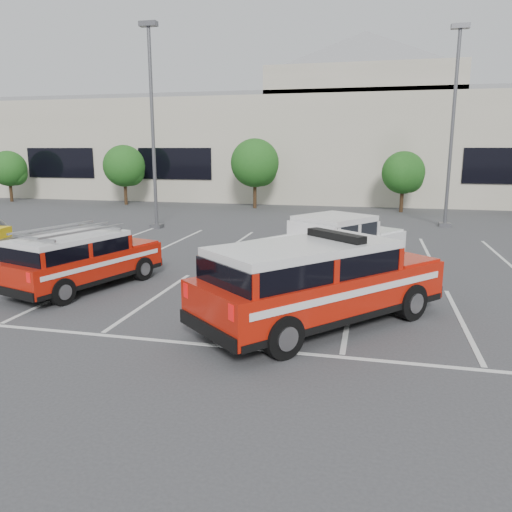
{
  "coord_description": "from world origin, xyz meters",
  "views": [
    {
      "loc": [
        3.16,
        -12.38,
        4.11
      ],
      "look_at": [
        -0.1,
        1.48,
        1.05
      ],
      "focal_mm": 35.0,
      "sensor_mm": 36.0,
      "label": 1
    }
  ],
  "objects_px": {
    "tree_left": "(126,167)",
    "light_pole_left": "(153,128)",
    "ladder_suv": "(82,264)",
    "tree_mid_right": "(405,174)",
    "light_pole_mid": "(452,128)",
    "white_pickup": "(324,253)",
    "convention_building": "(340,142)",
    "tree_mid_left": "(256,165)",
    "tree_far_left": "(10,170)",
    "fire_chief_suv": "(318,288)"
  },
  "relations": [
    {
      "from": "tree_left",
      "to": "tree_mid_right",
      "type": "xyz_separation_m",
      "value": [
        20.0,
        -0.0,
        -0.27
      ]
    },
    {
      "from": "white_pickup",
      "to": "ladder_suv",
      "type": "distance_m",
      "value": 7.54
    },
    {
      "from": "convention_building",
      "to": "tree_left",
      "type": "height_order",
      "value": "convention_building"
    },
    {
      "from": "light_pole_mid",
      "to": "tree_mid_right",
      "type": "bearing_deg",
      "value": 107.52
    },
    {
      "from": "tree_far_left",
      "to": "tree_left",
      "type": "distance_m",
      "value": 10.0
    },
    {
      "from": "tree_left",
      "to": "light_pole_mid",
      "type": "xyz_separation_m",
      "value": [
        21.91,
        -6.05,
        2.41
      ]
    },
    {
      "from": "light_pole_mid",
      "to": "light_pole_left",
      "type": "bearing_deg",
      "value": -165.07
    },
    {
      "from": "tree_far_left",
      "to": "light_pole_left",
      "type": "bearing_deg",
      "value": -30.71
    },
    {
      "from": "tree_left",
      "to": "light_pole_left",
      "type": "relative_size",
      "value": 0.43
    },
    {
      "from": "tree_mid_right",
      "to": "tree_left",
      "type": "bearing_deg",
      "value": 180.0
    },
    {
      "from": "tree_mid_right",
      "to": "light_pole_mid",
      "type": "xyz_separation_m",
      "value": [
        1.91,
        -6.05,
        2.68
      ]
    },
    {
      "from": "tree_left",
      "to": "white_pickup",
      "type": "xyz_separation_m",
      "value": [
        16.58,
        -18.47,
        -1.99
      ]
    },
    {
      "from": "light_pole_left",
      "to": "ladder_suv",
      "type": "bearing_deg",
      "value": -76.43
    },
    {
      "from": "convention_building",
      "to": "white_pickup",
      "type": "distance_m",
      "value": 28.6
    },
    {
      "from": "tree_far_left",
      "to": "light_pole_mid",
      "type": "height_order",
      "value": "light_pole_mid"
    },
    {
      "from": "light_pole_mid",
      "to": "convention_building",
      "type": "bearing_deg",
      "value": 113.26
    },
    {
      "from": "tree_mid_right",
      "to": "fire_chief_suv",
      "type": "relative_size",
      "value": 0.65
    },
    {
      "from": "light_pole_left",
      "to": "ladder_suv",
      "type": "height_order",
      "value": "light_pole_left"
    },
    {
      "from": "light_pole_mid",
      "to": "white_pickup",
      "type": "distance_m",
      "value": 14.21
    },
    {
      "from": "ladder_suv",
      "to": "tree_left",
      "type": "bearing_deg",
      "value": 131.77
    },
    {
      "from": "tree_far_left",
      "to": "ladder_suv",
      "type": "distance_m",
      "value": 29.19
    },
    {
      "from": "tree_far_left",
      "to": "light_pole_mid",
      "type": "relative_size",
      "value": 0.39
    },
    {
      "from": "light_pole_mid",
      "to": "ladder_suv",
      "type": "height_order",
      "value": "light_pole_mid"
    },
    {
      "from": "light_pole_mid",
      "to": "fire_chief_suv",
      "type": "relative_size",
      "value": 1.66
    },
    {
      "from": "convention_building",
      "to": "fire_chief_suv",
      "type": "distance_m",
      "value": 33.17
    },
    {
      "from": "tree_mid_right",
      "to": "light_pole_left",
      "type": "distance_m",
      "value": 16.72
    },
    {
      "from": "light_pole_mid",
      "to": "tree_mid_left",
      "type": "bearing_deg",
      "value": 153.08
    },
    {
      "from": "fire_chief_suv",
      "to": "tree_mid_right",
      "type": "bearing_deg",
      "value": 123.78
    },
    {
      "from": "tree_mid_left",
      "to": "fire_chief_suv",
      "type": "xyz_separation_m",
      "value": [
        6.91,
        -23.08,
        -2.14
      ]
    },
    {
      "from": "convention_building",
      "to": "tree_mid_left",
      "type": "height_order",
      "value": "convention_building"
    },
    {
      "from": "fire_chief_suv",
      "to": "ladder_suv",
      "type": "bearing_deg",
      "value": -150.97
    },
    {
      "from": "convention_building",
      "to": "tree_mid_left",
      "type": "distance_m",
      "value": 11.19
    },
    {
      "from": "tree_mid_left",
      "to": "tree_far_left",
      "type": "bearing_deg",
      "value": -180.0
    },
    {
      "from": "convention_building",
      "to": "tree_far_left",
      "type": "distance_m",
      "value": 27.03
    },
    {
      "from": "tree_left",
      "to": "ladder_suv",
      "type": "height_order",
      "value": "tree_left"
    },
    {
      "from": "tree_mid_right",
      "to": "ladder_suv",
      "type": "relative_size",
      "value": 0.78
    },
    {
      "from": "convention_building",
      "to": "ladder_suv",
      "type": "bearing_deg",
      "value": -99.82
    },
    {
      "from": "light_pole_left",
      "to": "white_pickup",
      "type": "height_order",
      "value": "light_pole_left"
    },
    {
      "from": "tree_mid_right",
      "to": "light_pole_left",
      "type": "relative_size",
      "value": 0.39
    },
    {
      "from": "tree_far_left",
      "to": "fire_chief_suv",
      "type": "xyz_separation_m",
      "value": [
        26.91,
        -23.08,
        -1.61
      ]
    },
    {
      "from": "convention_building",
      "to": "ladder_suv",
      "type": "xyz_separation_m",
      "value": [
        -5.42,
        -31.31,
        -3.97
      ]
    },
    {
      "from": "convention_building",
      "to": "light_pole_left",
      "type": "height_order",
      "value": "convention_building"
    },
    {
      "from": "tree_left",
      "to": "light_pole_mid",
      "type": "distance_m",
      "value": 22.86
    },
    {
      "from": "light_pole_mid",
      "to": "fire_chief_suv",
      "type": "bearing_deg",
      "value": -106.37
    },
    {
      "from": "tree_mid_right",
      "to": "light_pole_mid",
      "type": "height_order",
      "value": "light_pole_mid"
    },
    {
      "from": "light_pole_left",
      "to": "tree_mid_left",
      "type": "bearing_deg",
      "value": 72.9
    },
    {
      "from": "light_pole_mid",
      "to": "tree_left",
      "type": "bearing_deg",
      "value": 164.57
    },
    {
      "from": "light_pole_left",
      "to": "fire_chief_suv",
      "type": "distance_m",
      "value": 16.98
    },
    {
      "from": "tree_left",
      "to": "light_pole_left",
      "type": "distance_m",
      "value": 12.43
    },
    {
      "from": "tree_far_left",
      "to": "light_pole_mid",
      "type": "bearing_deg",
      "value": -10.73
    }
  ]
}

